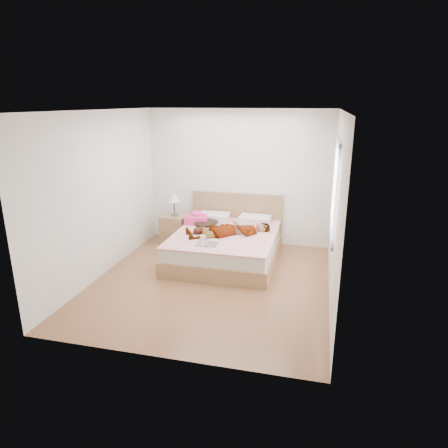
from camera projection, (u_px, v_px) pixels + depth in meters
The scene contains 11 objects.
ground at pixel (211, 282), 6.28m from camera, with size 4.00×4.00×0.00m, color #56321A.
woman at pixel (230, 228), 6.94m from camera, with size 0.57×1.52×0.21m, color white.
hair at pixel (206, 222), 7.50m from camera, with size 0.45×0.56×0.08m, color black.
phone at pixel (209, 216), 7.40m from camera, with size 0.05×0.10×0.01m, color silver.
room_shell at pixel (335, 190), 5.71m from camera, with size 4.00×4.00×4.00m.
bed at pixel (226, 244), 7.16m from camera, with size 1.80×2.08×1.00m.
towel at pixel (197, 218), 7.56m from camera, with size 0.47×0.40×0.23m.
magazine at pixel (206, 244), 6.43m from camera, with size 0.40×0.27×0.02m.
coffee_mug at pixel (203, 238), 6.58m from camera, with size 0.13×0.11×0.10m.
plush_toy at pixel (198, 230), 6.94m from camera, with size 0.19×0.24×0.12m.
nightstand at pixel (175, 227), 7.85m from camera, with size 0.52×0.47×1.04m.
Camera 1 is at (1.56, -5.52, 2.72)m, focal length 32.00 mm.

